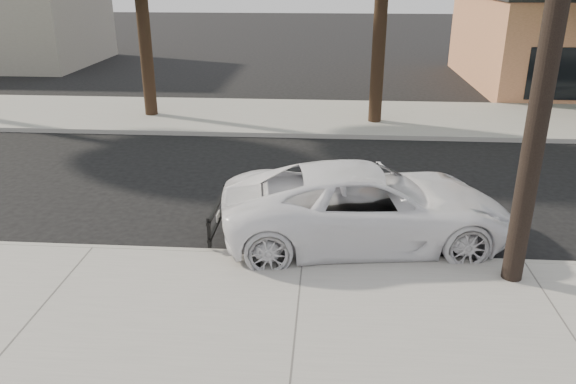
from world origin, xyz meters
name	(u,v)px	position (x,y,z in m)	size (l,w,h in m)	color
ground	(308,215)	(0.00, 0.00, 0.00)	(120.00, 120.00, 0.00)	black
near_sidewalk	(296,327)	(0.00, -4.30, 0.07)	(90.00, 4.40, 0.15)	gray
far_sidewalk	(317,117)	(0.00, 8.50, 0.07)	(90.00, 5.00, 0.15)	gray
curb_near	(303,257)	(0.00, -2.10, 0.07)	(90.00, 0.12, 0.16)	#9E9B93
police_cruiser	(367,205)	(1.20, -1.21, 0.78)	(2.59, 5.61, 1.56)	white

